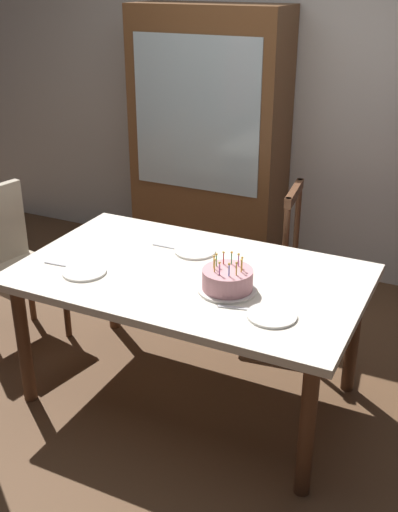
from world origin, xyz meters
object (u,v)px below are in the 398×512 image
at_px(chair_spindle_back, 262,261).
at_px(china_cabinet, 209,144).
at_px(plate_near_celebrant, 84,272).
at_px(chair_upholstered, 10,258).
at_px(birthday_cake, 227,281).
at_px(plate_near_guest, 272,315).
at_px(dining_table, 190,287).
at_px(plate_far_side, 195,251).

xyz_separation_m(chair_spindle_back, china_cabinet, (-0.70, 0.72, 0.49)).
distance_m(plate_near_celebrant, chair_upholstered, 0.86).
bearing_deg(plate_near_celebrant, birthday_cake, 10.88).
bearing_deg(plate_near_guest, chair_spindle_back, 111.99).
height_order(dining_table, plate_near_guest, plate_near_guest).
relative_size(dining_table, china_cabinet, 0.90).
xyz_separation_m(dining_table, plate_near_celebrant, (-0.47, -0.23, 0.09)).
distance_m(plate_near_guest, chair_upholstered, 1.79).
distance_m(dining_table, chair_upholstered, 1.25).
height_order(plate_near_guest, chair_spindle_back, chair_spindle_back).
height_order(dining_table, plate_near_celebrant, plate_near_celebrant).
relative_size(dining_table, plate_near_celebrant, 7.77).
bearing_deg(chair_upholstered, plate_near_celebrant, -21.68).
height_order(plate_far_side, china_cabinet, china_cabinet).
bearing_deg(china_cabinet, plate_far_side, -67.94).
relative_size(plate_far_side, plate_near_guest, 1.00).
relative_size(plate_near_celebrant, plate_far_side, 1.00).
relative_size(chair_upholstered, china_cabinet, 0.50).
relative_size(plate_near_celebrant, chair_upholstered, 0.23).
xyz_separation_m(dining_table, birthday_cake, (0.24, -0.09, 0.13)).
relative_size(plate_far_side, chair_upholstered, 0.23).
xyz_separation_m(plate_far_side, plate_near_guest, (0.60, -0.46, 0.00)).
height_order(chair_upholstered, china_cabinet, china_cabinet).
xyz_separation_m(plate_near_celebrant, china_cabinet, (-0.15, 1.79, 0.21)).
xyz_separation_m(dining_table, plate_near_guest, (0.51, -0.23, 0.09)).
relative_size(plate_far_side, chair_spindle_back, 0.23).
relative_size(dining_table, chair_spindle_back, 1.80).
bearing_deg(china_cabinet, chair_upholstered, -112.69).
relative_size(birthday_cake, chair_upholstered, 0.29).
bearing_deg(chair_spindle_back, plate_near_guest, -68.01).
xyz_separation_m(plate_near_celebrant, chair_spindle_back, (0.55, 1.07, -0.28)).
relative_size(chair_spindle_back, china_cabinet, 0.50).
height_order(birthday_cake, plate_near_guest, birthday_cake).
xyz_separation_m(chair_upholstered, china_cabinet, (0.62, 1.48, 0.42)).
distance_m(plate_far_side, chair_spindle_back, 0.69).
bearing_deg(dining_table, plate_near_celebrant, -153.76).
bearing_deg(plate_far_side, china_cabinet, 112.06).
bearing_deg(chair_upholstered, dining_table, -3.46).
xyz_separation_m(plate_near_celebrant, chair_upholstered, (-0.77, 0.31, -0.21)).
bearing_deg(dining_table, birthday_cake, -21.28).
relative_size(plate_near_celebrant, plate_near_guest, 1.00).
distance_m(chair_spindle_back, chair_upholstered, 1.53).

